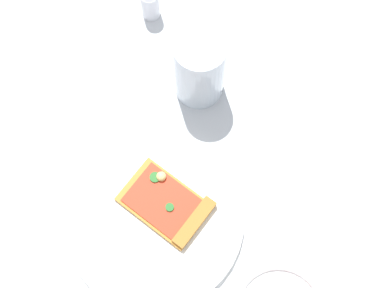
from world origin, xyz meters
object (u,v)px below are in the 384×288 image
object	(u,v)px
pizza_slice_main	(171,205)
soda_glass	(199,70)
pepper_shaker	(150,3)
plate	(154,218)

from	to	relation	value
pizza_slice_main	soda_glass	distance (m)	0.21
pizza_slice_main	pepper_shaker	bearing A→B (deg)	-130.41
pizza_slice_main	soda_glass	xyz separation A→B (m)	(-0.18, -0.11, 0.04)
pizza_slice_main	plate	bearing A→B (deg)	-11.98
pizza_slice_main	soda_glass	world-z (taller)	soda_glass
pizza_slice_main	soda_glass	size ratio (longest dim) A/B	0.98
plate	soda_glass	bearing A→B (deg)	-154.35
pizza_slice_main	soda_glass	bearing A→B (deg)	-148.96
plate	pizza_slice_main	size ratio (longest dim) A/B	2.02
plate	pepper_shaker	size ratio (longest dim) A/B	3.94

